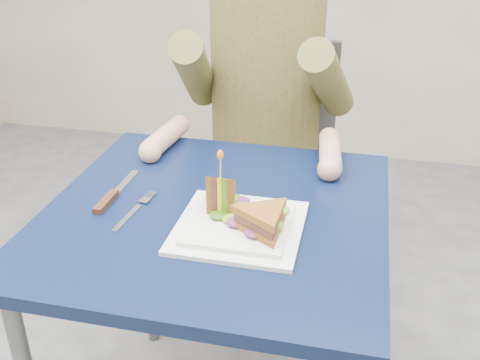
% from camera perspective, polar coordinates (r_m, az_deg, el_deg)
% --- Properties ---
extents(table, '(0.75, 0.75, 0.73)m').
position_cam_1_polar(table, '(1.29, -2.43, -6.05)').
color(table, black).
rests_on(table, ground).
extents(chair, '(0.42, 0.40, 0.93)m').
position_cam_1_polar(chair, '(1.94, 2.98, 2.20)').
color(chair, '#47474C').
rests_on(chair, ground).
extents(diner, '(0.54, 0.59, 0.74)m').
position_cam_1_polar(diner, '(1.70, 2.60, 12.09)').
color(diner, '#4D4823').
rests_on(diner, chair).
extents(plate, '(0.26, 0.26, 0.02)m').
position_cam_1_polar(plate, '(1.17, -0.07, -4.68)').
color(plate, white).
rests_on(plate, table).
extents(sandwich_flat, '(0.19, 0.19, 0.05)m').
position_cam_1_polar(sandwich_flat, '(1.12, 2.39, -4.09)').
color(sandwich_flat, brown).
rests_on(sandwich_flat, plate).
extents(sandwich_upright, '(0.08, 0.13, 0.13)m').
position_cam_1_polar(sandwich_upright, '(1.20, -1.96, -1.44)').
color(sandwich_upright, brown).
rests_on(sandwich_upright, plate).
extents(fork, '(0.03, 0.18, 0.01)m').
position_cam_1_polar(fork, '(1.26, -10.75, -3.15)').
color(fork, silver).
rests_on(fork, table).
extents(knife, '(0.02, 0.22, 0.02)m').
position_cam_1_polar(knife, '(1.31, -13.07, -1.78)').
color(knife, silver).
rests_on(knife, table).
extents(toothpick, '(0.01, 0.01, 0.06)m').
position_cam_1_polar(toothpick, '(1.17, -2.00, 1.32)').
color(toothpick, tan).
rests_on(toothpick, sandwich_upright).
extents(toothpick_frill, '(0.01, 0.01, 0.02)m').
position_cam_1_polar(toothpick_frill, '(1.16, -2.03, 2.57)').
color(toothpick_frill, orange).
rests_on(toothpick_frill, sandwich_upright).
extents(lettuce_spill, '(0.15, 0.13, 0.02)m').
position_cam_1_polar(lettuce_spill, '(1.17, 0.28, -3.57)').
color(lettuce_spill, '#337A14').
rests_on(lettuce_spill, plate).
extents(onion_ring, '(0.04, 0.04, 0.02)m').
position_cam_1_polar(onion_ring, '(1.16, 0.71, -3.54)').
color(onion_ring, '#9E4C7A').
rests_on(onion_ring, plate).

